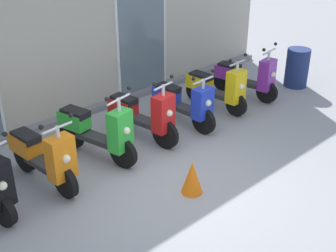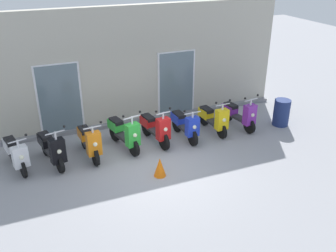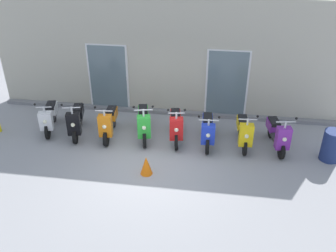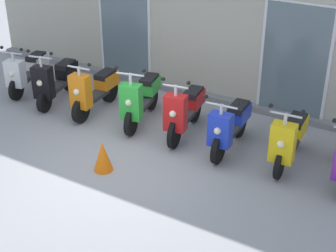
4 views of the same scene
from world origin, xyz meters
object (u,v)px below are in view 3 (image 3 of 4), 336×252
scooter_yellow (244,131)px  scooter_purple (278,134)px  scooter_red (176,125)px  trash_bin (332,146)px  scooter_green (144,122)px  scooter_orange (109,122)px  scooter_blue (208,130)px  scooter_white (49,116)px  traffic_cone (146,165)px  scooter_black (76,120)px

scooter_yellow → scooter_purple: (0.95, -0.02, -0.00)m
scooter_red → trash_bin: 4.34m
scooter_green → trash_bin: (5.29, -0.41, -0.07)m
scooter_orange → scooter_blue: size_ratio=1.01×
scooter_orange → scooter_blue: bearing=0.3°
scooter_purple → scooter_white: bearing=179.6°
scooter_white → trash_bin: scooter_white is taller
scooter_yellow → traffic_cone: 3.08m
trash_bin → scooter_yellow: bearing=170.7°
scooter_yellow → scooter_green: bearing=179.5°
scooter_black → scooter_yellow: (5.01, 0.08, -0.00)m
scooter_green → scooter_red: (0.97, -0.01, -0.00)m
scooter_green → scooter_purple: 3.89m
scooter_orange → scooter_purple: scooter_purple is taller
scooter_yellow → scooter_purple: 0.95m
scooter_black → traffic_cone: 3.00m
scooter_orange → scooter_yellow: scooter_orange is taller
scooter_purple → trash_bin: 1.45m
scooter_white → scooter_purple: size_ratio=0.97×
scooter_green → scooter_yellow: scooter_green is taller
traffic_cone → trash_bin: trash_bin is taller
scooter_black → scooter_yellow: bearing=0.9°
scooter_blue → scooter_white: bearing=178.8°
scooter_black → trash_bin: scooter_black is taller
scooter_green → scooter_yellow: size_ratio=1.07×
scooter_white → scooter_blue: bearing=-1.2°
scooter_orange → scooter_yellow: size_ratio=1.02×
scooter_black → scooter_purple: 5.96m
scooter_blue → scooter_red: bearing=175.3°
scooter_green → trash_bin: 5.31m
scooter_green → scooter_blue: bearing=-2.6°
scooter_red → scooter_yellow: 1.98m
scooter_yellow → scooter_orange: bearing=-178.8°
traffic_cone → trash_bin: (4.87, 1.37, 0.18)m
scooter_blue → trash_bin: 3.40m
scooter_green → trash_bin: bearing=-4.4°
scooter_white → scooter_red: size_ratio=0.93×
scooter_red → scooter_green: bearing=179.4°
scooter_green → traffic_cone: (0.42, -1.77, -0.25)m
scooter_blue → traffic_cone: scooter_blue is taller
scooter_black → scooter_red: (3.03, 0.09, 0.02)m
scooter_white → scooter_green: bearing=-0.3°
scooter_yellow → trash_bin: size_ratio=1.73×
scooter_green → scooter_red: bearing=-0.6°
scooter_green → scooter_blue: size_ratio=1.05×
scooter_orange → scooter_red: 2.01m
scooter_blue → scooter_orange: bearing=-179.7°
scooter_purple → traffic_cone: (-3.47, -1.73, -0.22)m
scooter_blue → trash_bin: (3.39, -0.32, -0.03)m
scooter_black → scooter_red: scooter_red is taller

